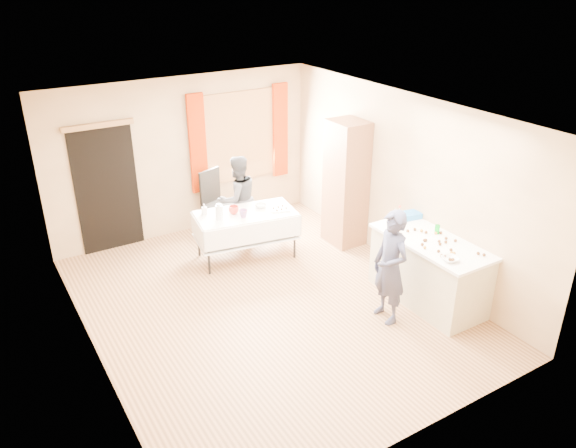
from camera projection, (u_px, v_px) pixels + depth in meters
floor at (268, 304)px, 7.59m from camera, size 4.50×5.50×0.02m
ceiling at (265, 113)px, 6.48m from camera, size 4.50×5.50×0.02m
wall_back at (184, 157)px, 9.17m from camera, size 4.50×0.02×2.60m
wall_front at (422, 327)px, 4.90m from camera, size 4.50×0.02×2.60m
wall_left at (82, 262)px, 5.97m from camera, size 0.02×5.50×2.60m
wall_right at (403, 182)px, 8.10m from camera, size 0.02×5.50×2.60m
window_frame at (239, 136)px, 9.52m from camera, size 1.32×0.06×1.52m
window_pane at (240, 137)px, 9.51m from camera, size 1.20×0.02×1.40m
curtain_left at (198, 144)px, 9.12m from camera, size 0.28×0.06×1.65m
curtain_right at (280, 130)px, 9.85m from camera, size 0.28×0.06×1.65m
doorway at (107, 190)px, 8.66m from camera, size 0.95×0.04×2.00m
door_lintel at (98, 125)px, 8.20m from camera, size 1.05×0.06×0.08m
cabinet at (346, 184)px, 8.86m from camera, size 0.50×0.60×2.02m
counter at (429, 270)px, 7.49m from camera, size 0.78×1.65×0.91m
party_table at (246, 231)px, 8.61m from camera, size 1.63×1.02×0.75m
chair at (219, 214)px, 9.49m from camera, size 0.57×0.57×1.07m
girl at (390, 267)px, 6.97m from camera, size 0.59×0.42×1.51m
woman at (238, 199)px, 9.05m from camera, size 0.76×0.62×1.44m
soda_can at (437, 229)px, 7.45m from camera, size 0.07×0.07×0.12m
mixing_bowl at (450, 259)px, 6.78m from camera, size 0.27×0.27×0.05m
foam_block at (396, 221)px, 7.74m from camera, size 0.18×0.14×0.08m
blue_basket at (410, 215)px, 7.91m from camera, size 0.33×0.25×0.08m
pitcher at (219, 212)px, 8.22m from camera, size 0.12×0.12×0.22m
cup_red at (234, 210)px, 8.43m from camera, size 0.16×0.16×0.12m
cup_rainbow at (243, 214)px, 8.31m from camera, size 0.21×0.21×0.12m
small_bowl at (261, 206)px, 8.65m from camera, size 0.30×0.30×0.06m
pastry_tray at (280, 209)px, 8.56m from camera, size 0.33×0.28×0.02m
bottle at (204, 209)px, 8.39m from camera, size 0.11×0.11×0.17m
cake_balls at (436, 243)px, 7.18m from camera, size 0.53×1.13×0.04m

